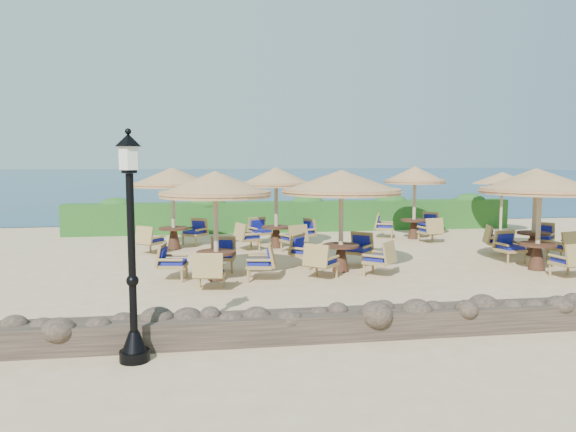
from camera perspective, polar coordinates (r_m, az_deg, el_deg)
The scene contains 13 objects.
ground at distance 15.78m, azimuth 5.22°, elevation -4.91°, with size 120.00×120.00×0.00m, color #D0B284.
sea at distance 85.16m, azimuth -6.39°, elevation 3.96°, with size 160.00×160.00×0.00m, color #0B294C.
hedge at distance 22.67m, azimuth 0.79°, elevation -0.03°, with size 18.00×0.90×1.20m, color #1B4D18.
stone_wall at distance 10.00m, azimuth 14.09°, elevation -10.21°, with size 15.00×0.65×0.44m, color brown.
lamp_post at distance 8.40m, azimuth -15.59°, elevation -4.01°, with size 0.44×0.44×3.31m.
extra_parasol at distance 23.33m, azimuth 20.95°, elevation 3.62°, with size 2.30×2.30×2.41m.
cafe_set_0 at distance 13.58m, azimuth -7.36°, elevation 0.97°, with size 2.88×2.88×2.65m.
cafe_set_1 at distance 14.57m, azimuth 5.44°, elevation 1.72°, with size 3.12×3.12×2.65m.
cafe_set_2 at distance 16.11m, azimuth 24.23°, elevation 2.21°, with size 3.12×3.12×2.65m.
cafe_set_3 at distance 18.43m, azimuth -11.63°, elevation 2.76°, with size 2.64×2.64×2.65m.
cafe_set_4 at distance 18.40m, azimuth -1.21°, elevation 1.95°, with size 2.85×2.85×2.65m.
cafe_set_5 at distance 20.96m, azimuth 12.74°, elevation 2.47°, with size 2.74×2.60×2.65m.
cafe_set_6 at distance 18.50m, azimuth 23.83°, elevation 2.11°, with size 2.80×2.80×2.65m.
Camera 1 is at (-3.82, -15.02, 2.98)m, focal length 35.00 mm.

